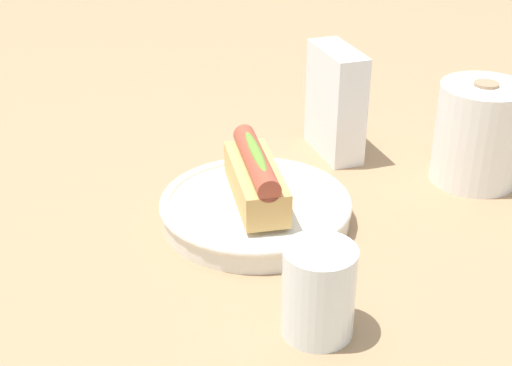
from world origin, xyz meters
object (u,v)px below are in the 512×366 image
at_px(paper_towel_roll, 478,134).
at_px(napkin_box, 336,102).
at_px(serving_bowl, 256,209).
at_px(hotdog_front, 256,177).
at_px(water_glass, 318,296).

height_order(paper_towel_roll, napkin_box, napkin_box).
distance_m(serving_bowl, napkin_box, 0.23).
relative_size(serving_bowl, hotdog_front, 1.48).
xyz_separation_m(serving_bowl, napkin_box, (-0.16, 0.15, 0.06)).
bearing_deg(napkin_box, water_glass, -26.06).
bearing_deg(serving_bowl, hotdog_front, 14.25).
distance_m(paper_towel_roll, napkin_box, 0.19).
bearing_deg(paper_towel_roll, napkin_box, -129.92).
distance_m(water_glass, paper_towel_roll, 0.38).
xyz_separation_m(serving_bowl, paper_towel_roll, (-0.04, 0.30, 0.05)).
distance_m(serving_bowl, hotdog_front, 0.04).
bearing_deg(napkin_box, serving_bowl, -47.96).
bearing_deg(napkin_box, hotdog_front, -47.96).
xyz_separation_m(hotdog_front, napkin_box, (-0.16, 0.15, 0.02)).
distance_m(hotdog_front, paper_towel_roll, 0.30).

